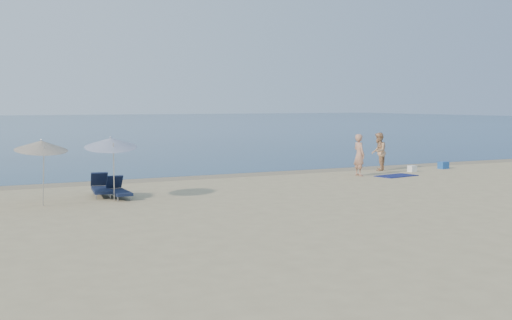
% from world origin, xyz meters
% --- Properties ---
extents(sea, '(240.00, 160.00, 0.01)m').
position_xyz_m(sea, '(0.00, 100.00, 0.00)').
color(sea, '#0C2849').
rests_on(sea, ground).
extents(wet_sand_strip, '(240.00, 1.60, 0.00)m').
position_xyz_m(wet_sand_strip, '(0.00, 19.40, 0.00)').
color(wet_sand_strip, '#847254').
rests_on(wet_sand_strip, ground).
extents(person_left, '(0.50, 0.73, 1.91)m').
position_xyz_m(person_left, '(2.39, 16.71, 0.96)').
color(person_left, tan).
rests_on(person_left, ground).
extents(person_right, '(1.14, 1.15, 1.88)m').
position_xyz_m(person_right, '(4.56, 18.11, 0.94)').
color(person_right, tan).
rests_on(person_right, ground).
extents(beach_towel, '(2.03, 1.36, 0.03)m').
position_xyz_m(beach_towel, '(3.83, 15.82, 0.02)').
color(beach_towel, '#0F154B').
rests_on(beach_towel, ground).
extents(white_bag, '(0.40, 0.35, 0.31)m').
position_xyz_m(white_bag, '(5.67, 16.93, 0.15)').
color(white_bag, white).
rests_on(white_bag, ground).
extents(blue_cooler, '(0.55, 0.43, 0.36)m').
position_xyz_m(blue_cooler, '(8.09, 17.41, 0.18)').
color(blue_cooler, '#1E53A4').
rests_on(blue_cooler, ground).
extents(umbrella_near, '(2.12, 2.15, 2.32)m').
position_xyz_m(umbrella_near, '(-9.56, 14.33, 1.98)').
color(umbrella_near, silver).
rests_on(umbrella_near, ground).
extents(umbrella_far, '(1.91, 1.93, 2.28)m').
position_xyz_m(umbrella_far, '(-11.83, 14.23, 1.95)').
color(umbrella_far, silver).
rests_on(umbrella_far, ground).
extents(lounger_left, '(0.83, 1.89, 0.81)m').
position_xyz_m(lounger_left, '(-9.66, 15.48, 0.29)').
color(lounger_left, '#131C36').
rests_on(lounger_left, ground).
extents(lounger_right, '(0.57, 1.70, 0.75)m').
position_xyz_m(lounger_right, '(-9.21, 14.71, 0.27)').
color(lounger_right, '#141C37').
rests_on(lounger_right, ground).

